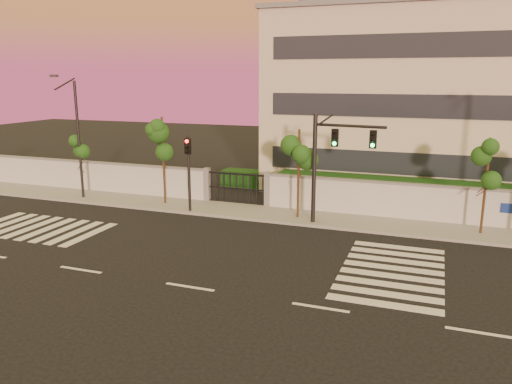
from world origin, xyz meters
TOP-DOWN VIEW (x-y plane):
  - ground at (0.00, 0.00)m, footprint 120.00×120.00m
  - sidewalk at (0.00, 10.50)m, footprint 60.00×3.00m
  - perimeter_wall at (0.10, 12.00)m, footprint 60.00×0.36m
  - hedge_row at (1.17, 14.74)m, footprint 41.00×4.25m
  - institutional_building at (9.00, 21.99)m, footprint 24.40×12.40m
  - road_markings at (-1.58, 3.76)m, footprint 57.00×7.62m
  - street_tree_b at (-12.90, 10.11)m, footprint 1.29×1.03m
  - street_tree_c at (-7.12, 10.50)m, footprint 1.61×1.29m
  - street_tree_d at (1.39, 10.23)m, footprint 1.57×1.25m
  - street_tree_e at (10.71, 10.55)m, footprint 1.62×1.29m
  - traffic_signal_main at (3.12, 9.56)m, footprint 3.72×0.65m
  - traffic_signal_secondary at (-4.85, 9.35)m, footprint 0.35×0.34m
  - streetlight_west at (-12.87, 9.82)m, footprint 0.47×1.89m

SIDE VIEW (x-z plane):
  - ground at x=0.00m, z-range 0.00..0.00m
  - road_markings at x=-1.58m, z-range 0.00..0.02m
  - sidewalk at x=0.00m, z-range 0.00..0.15m
  - hedge_row at x=1.17m, z-range -0.08..1.72m
  - perimeter_wall at x=0.10m, z-range -0.03..2.17m
  - traffic_signal_secondary at x=-4.85m, z-range 0.61..5.13m
  - street_tree_b at x=-12.90m, z-range 0.99..5.20m
  - street_tree_e at x=10.71m, z-range 1.15..6.04m
  - street_tree_d at x=1.39m, z-range 1.18..6.17m
  - traffic_signal_main at x=3.12m, z-range 0.78..6.67m
  - street_tree_c at x=-7.12m, z-range 1.27..6.67m
  - streetlight_west at x=-12.87m, z-range 0.32..8.16m
  - institutional_building at x=9.00m, z-range 0.03..12.28m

